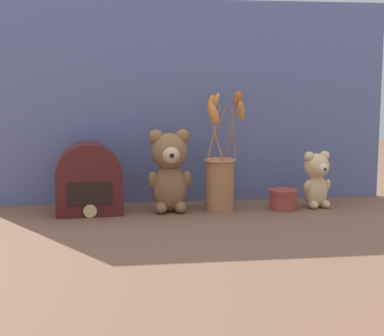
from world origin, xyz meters
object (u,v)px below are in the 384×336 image
vintage_radio (89,182)px  decorative_tin_tall (283,199)px  flower_vase (220,174)px  teddy_bear_large (169,169)px  teddy_bear_medium (317,178)px

vintage_radio → decorative_tin_tall: size_ratio=2.39×
vintage_radio → decorative_tin_tall: bearing=-2.7°
flower_vase → decorative_tin_tall: flower_vase is taller
teddy_bear_large → vintage_radio: teddy_bear_large is taller
teddy_bear_medium → vintage_radio: (-0.67, 0.01, 0.00)m
teddy_bear_medium → flower_vase: (-0.29, 0.00, 0.02)m
vintage_radio → teddy_bear_medium: bearing=-1.1°
decorative_tin_tall → vintage_radio: bearing=177.3°
teddy_bear_large → decorative_tin_tall: size_ratio=2.80×
teddy_bear_large → flower_vase: flower_vase is taller
teddy_bear_large → flower_vase: (0.15, -0.00, -0.02)m
vintage_radio → decorative_tin_tall: 0.57m
flower_vase → decorative_tin_tall: (0.19, -0.02, -0.08)m
teddy_bear_large → teddy_bear_medium: size_ratio=1.41×
teddy_bear_medium → decorative_tin_tall: (-0.11, -0.01, -0.06)m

